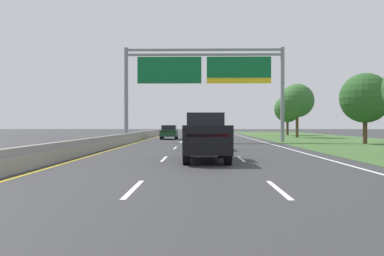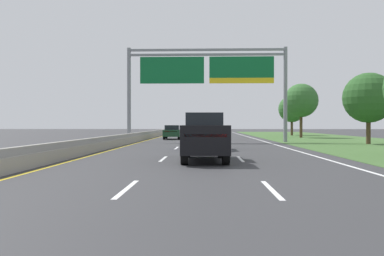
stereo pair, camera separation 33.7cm
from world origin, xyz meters
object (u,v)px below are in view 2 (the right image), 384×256
object	(u,v)px
overhead_sign_gantry	(207,74)
roadside_tree_far	(301,101)
pickup_truck_black	(204,137)
roadside_tree_mid	(369,98)
roadside_tree_distant	(292,109)
car_white_centre_lane_sedan	(204,131)
car_darkgreen_left_lane_sedan	(172,132)
car_navy_centre_lane_suv	(204,133)

from	to	relation	value
overhead_sign_gantry	roadside_tree_far	size ratio (longest dim) A/B	2.23
pickup_truck_black	roadside_tree_far	distance (m)	34.57
roadside_tree_mid	overhead_sign_gantry	bearing A→B (deg)	164.65
roadside_tree_far	roadside_tree_distant	distance (m)	10.48
car_white_centre_lane_sedan	roadside_tree_mid	xyz separation A→B (m)	(13.76, -19.06, 3.06)
overhead_sign_gantry	car_white_centre_lane_sedan	world-z (taller)	overhead_sign_gantry
car_darkgreen_left_lane_sedan	car_navy_centre_lane_suv	xyz separation A→B (m)	(3.59, -18.20, 0.28)
car_white_centre_lane_sedan	roadside_tree_far	xyz separation A→B (m)	(12.06, -2.54, 3.81)
overhead_sign_gantry	car_navy_centre_lane_suv	size ratio (longest dim) A/B	3.18
car_darkgreen_left_lane_sedan	pickup_truck_black	bearing A→B (deg)	-172.93
car_navy_centre_lane_suv	car_white_centre_lane_sedan	world-z (taller)	car_navy_centre_lane_suv
pickup_truck_black	car_white_centre_lane_sedan	bearing A→B (deg)	-0.88
overhead_sign_gantry	roadside_tree_mid	distance (m)	14.21
car_white_centre_lane_sedan	roadside_tree_far	size ratio (longest dim) A/B	0.66
car_navy_centre_lane_suv	roadside_tree_mid	bearing A→B (deg)	-63.62
roadside_tree_far	overhead_sign_gantry	bearing A→B (deg)	-132.63
car_navy_centre_lane_suv	roadside_tree_far	distance (m)	26.77
overhead_sign_gantry	car_navy_centre_lane_suv	bearing A→B (deg)	-91.25
car_darkgreen_left_lane_sedan	roadside_tree_far	world-z (taller)	roadside_tree_far
car_darkgreen_left_lane_sedan	car_white_centre_lane_sedan	world-z (taller)	same
roadside_tree_far	roadside_tree_distant	world-z (taller)	roadside_tree_far
roadside_tree_far	car_navy_centre_lane_suv	bearing A→B (deg)	-116.98
car_navy_centre_lane_suv	roadside_tree_far	world-z (taller)	roadside_tree_far
car_white_centre_lane_sedan	roadside_tree_far	distance (m)	12.90
pickup_truck_black	roadside_tree_mid	bearing A→B (deg)	-42.05
car_navy_centre_lane_suv	roadside_tree_distant	bearing A→B (deg)	-22.11
pickup_truck_black	roadside_tree_mid	world-z (taller)	roadside_tree_mid
car_white_centre_lane_sedan	roadside_tree_mid	size ratio (longest dim) A/B	0.74
overhead_sign_gantry	pickup_truck_black	xyz separation A→B (m)	(-0.17, -19.41, -5.27)
pickup_truck_black	car_navy_centre_lane_suv	distance (m)	8.58
overhead_sign_gantry	pickup_truck_black	bearing A→B (deg)	-90.51
roadside_tree_far	car_white_centre_lane_sedan	bearing A→B (deg)	168.11
car_darkgreen_left_lane_sedan	roadside_tree_far	bearing A→B (deg)	-71.48
pickup_truck_black	roadside_tree_distant	distance (m)	44.69
pickup_truck_black	car_darkgreen_left_lane_sedan	size ratio (longest dim) A/B	1.23
car_navy_centre_lane_suv	roadside_tree_distant	size ratio (longest dim) A/B	0.79
car_darkgreen_left_lane_sedan	car_navy_centre_lane_suv	world-z (taller)	car_navy_centre_lane_suv
roadside_tree_distant	pickup_truck_black	bearing A→B (deg)	-107.02
overhead_sign_gantry	roadside_tree_distant	distance (m)	26.66
roadside_tree_far	roadside_tree_distant	size ratio (longest dim) A/B	1.12
car_white_centre_lane_sedan	roadside_tree_far	world-z (taller)	roadside_tree_far
pickup_truck_black	car_white_centre_lane_sedan	distance (m)	34.77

